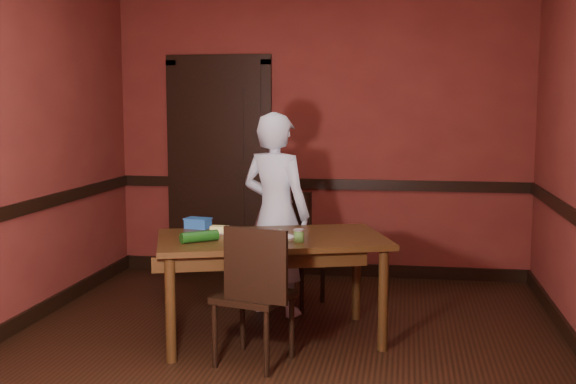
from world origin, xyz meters
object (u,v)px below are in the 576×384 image
(food_tub, at_px, (198,223))
(sandwich_plate, at_px, (276,236))
(chair_far, at_px, (292,250))
(chair_near, at_px, (254,294))
(sauce_jar, at_px, (299,235))
(person, at_px, (276,214))
(cheese_saucer, at_px, (219,230))
(dining_table, at_px, (272,288))

(food_tub, bearing_deg, sandwich_plate, -15.04)
(chair_far, relative_size, chair_near, 1.02)
(chair_near, bearing_deg, food_tub, -36.08)
(sauce_jar, bearing_deg, person, 110.84)
(chair_far, xyz_separation_m, sauce_jar, (0.21, -1.05, 0.32))
(chair_near, distance_m, cheese_saucer, 0.75)
(food_tub, bearing_deg, cheese_saucer, -27.23)
(chair_near, height_order, person, person)
(chair_far, height_order, cheese_saucer, chair_far)
(dining_table, relative_size, chair_far, 1.69)
(cheese_saucer, xyz_separation_m, food_tub, (-0.21, 0.17, 0.02))
(person, height_order, cheese_saucer, person)
(person, height_order, food_tub, person)
(cheese_saucer, bearing_deg, food_tub, 141.20)
(chair_far, distance_m, sandwich_plate, 1.02)
(sandwich_plate, relative_size, cheese_saucer, 1.54)
(chair_near, relative_size, person, 0.57)
(sauce_jar, bearing_deg, food_tub, 153.85)
(dining_table, height_order, cheese_saucer, cheese_saucer)
(chair_far, distance_m, person, 0.43)
(chair_far, height_order, sandwich_plate, chair_far)
(person, bearing_deg, sauce_jar, 132.13)
(person, bearing_deg, cheese_saucer, 82.56)
(cheese_saucer, bearing_deg, chair_far, 63.65)
(chair_near, xyz_separation_m, cheese_saucer, (-0.37, 0.57, 0.30))
(chair_near, xyz_separation_m, person, (-0.06, 1.14, 0.34))
(chair_far, bearing_deg, chair_near, -71.77)
(sandwich_plate, distance_m, sauce_jar, 0.19)
(sandwich_plate, relative_size, food_tub, 1.23)
(chair_near, distance_m, sauce_jar, 0.53)
(dining_table, distance_m, sandwich_plate, 0.40)
(dining_table, xyz_separation_m, chair_far, (0.00, 0.89, 0.10))
(chair_far, bearing_deg, food_tub, -114.19)
(chair_far, bearing_deg, sandwich_plate, -68.14)
(chair_far, xyz_separation_m, cheese_saucer, (-0.40, -0.82, 0.29))
(person, relative_size, sandwich_plate, 6.35)
(chair_near, distance_m, person, 1.19)
(dining_table, relative_size, sauce_jar, 18.22)
(chair_far, bearing_deg, sauce_jar, -59.08)
(dining_table, relative_size, cheese_saucer, 9.65)
(cheese_saucer, height_order, food_tub, food_tub)
(dining_table, relative_size, chair_near, 1.72)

